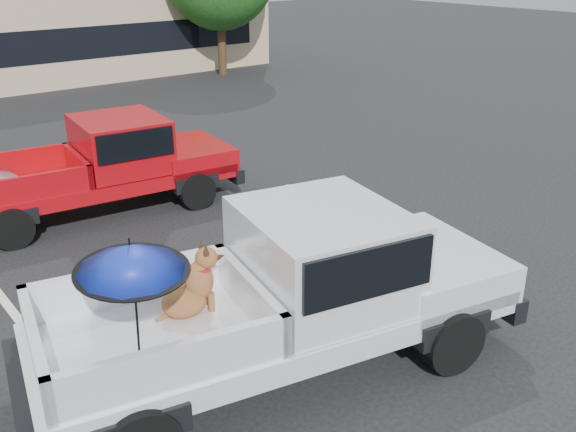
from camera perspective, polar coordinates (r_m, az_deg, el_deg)
name	(u,v)px	position (r m, az deg, el deg)	size (l,w,h in m)	color
ground	(321,327)	(8.43, 2.92, -9.83)	(90.00, 90.00, 0.00)	black
stripe_left	(35,340)	(8.75, -21.60, -10.24)	(0.12, 5.00, 0.01)	silver
stripe_right	(373,222)	(11.56, 7.54, -0.56)	(0.12, 5.00, 0.01)	silver
silver_pickup	(303,282)	(7.26, 1.31, -5.91)	(5.97, 3.08, 2.06)	black
red_pickup	(114,160)	(12.27, -15.20, 4.82)	(5.34, 2.36, 1.70)	black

